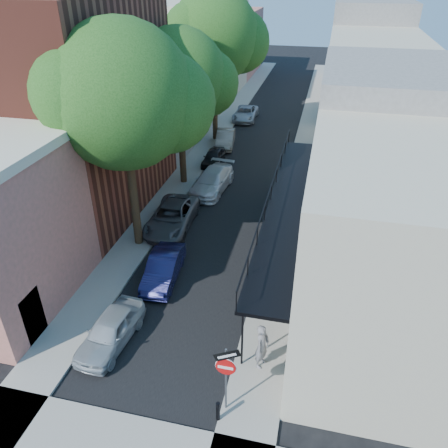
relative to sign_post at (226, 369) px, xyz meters
The scene contains 20 objects.
ground 3.88m from the sign_post, 162.90° to the right, with size 160.00×160.00×0.00m, color black.
road_surface 29.27m from the sign_post, 96.21° to the left, with size 6.00×64.00×0.01m, color black.
sidewalk_left 29.96m from the sign_post, 103.85° to the left, with size 2.00×64.00×0.12m, color gray.
sidewalk_right 29.11m from the sign_post, 88.34° to the left, with size 2.00×64.00×0.12m, color gray.
sidewalk_cross 4.22m from the sign_post, 148.02° to the right, with size 12.00×2.00×0.12m, color gray.
buildings_left 30.59m from the sign_post, 114.15° to the left, with size 10.10×59.10×12.00m.
buildings_right 29.20m from the sign_post, 78.44° to the left, with size 9.80×55.00×10.00m.
sign_post is the anchor object (origin of this frame).
bollard 1.60m from the sign_post, 108.56° to the right, with size 0.14×0.14×0.80m, color black.
oak_near 12.77m from the sign_post, 125.09° to the left, with size 7.48×6.80×11.42m.
oak_mid 19.14m from the sign_post, 110.86° to the left, with size 6.60×6.00×10.20m.
oak_far 27.80m from the sign_post, 103.91° to the left, with size 7.70×7.00×11.90m.
parked_car_a 5.72m from the sign_post, 158.85° to the left, with size 1.52×3.77×1.28m, color #99A3AA.
parked_car_b 7.98m from the sign_post, 125.45° to the left, with size 1.36×3.89×1.28m, color #161745.
parked_car_c 12.61m from the sign_post, 117.35° to the left, with size 2.29×4.97×1.38m, color #525359.
parked_car_d 17.06m from the sign_post, 106.10° to the left, with size 1.97×4.83×1.40m, color silver.
parked_car_e 21.55m from the sign_post, 105.53° to the left, with size 1.34×3.33×1.13m, color black.
parked_car_f 25.40m from the sign_post, 103.12° to the left, with size 1.41×4.03×1.33m, color gray.
parked_car_g 32.67m from the sign_post, 99.65° to the left, with size 2.09×4.54×1.26m, color #9DA4B1.
pedestrian 2.51m from the sign_post, 67.95° to the left, with size 0.69×0.46×1.90m, color slate.
Camera 1 is at (5.29, -8.38, 13.16)m, focal length 35.00 mm.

